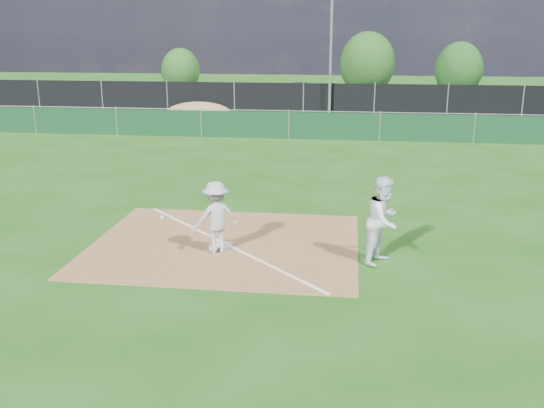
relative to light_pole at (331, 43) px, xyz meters
The scene contains 17 objects.
ground 13.40m from the light_pole, 96.74° to the right, with size 90.00×90.00×0.00m, color #1B4E10.
infield_dirt 22.11m from the light_pole, 93.95° to the right, with size 6.00×5.00×0.02m, color olive.
foul_line 22.11m from the light_pole, 93.95° to the right, with size 0.08×7.00×0.01m, color white.
green_fence 8.55m from the light_pole, 101.02° to the right, with size 44.00×0.05×1.20m, color black.
dirt_mound 8.46m from the light_pole, 147.13° to the right, with size 3.38×2.60×1.17m, color #A27B4E.
black_fence 3.46m from the light_pole, 168.69° to the left, with size 46.00×0.04×1.80m, color black.
parking_lot 6.80m from the light_pole, 105.80° to the left, with size 46.00×9.00×0.01m, color black.
light_pole is the anchor object (origin of this frame).
first_base 22.40m from the light_pole, 94.08° to the right, with size 0.37×0.37×0.08m, color silver.
play_at_first 22.53m from the light_pole, 94.03° to the right, with size 1.86×1.03×1.59m.
runner 22.64m from the light_pole, 84.91° to the right, with size 0.90×0.70×1.85m, color white.
car_left 9.29m from the light_pole, 150.77° to the left, with size 1.79×4.44×1.51m, color #B0B3B8.
car_mid 5.88m from the light_pole, 112.38° to the left, with size 1.51×4.32×1.42m, color #101932.
car_right 6.66m from the light_pole, 58.86° to the left, with size 1.97×4.85×1.41m, color black.
tree_left 16.06m from the light_pole, 136.99° to the left, with size 2.87×2.87×3.40m.
tree_mid 10.73m from the light_pole, 77.75° to the left, with size 3.89×3.89×4.62m.
tree_right 13.78m from the light_pole, 50.61° to the left, with size 3.31×3.31×3.93m.
Camera 1 is at (2.75, -11.73, 4.70)m, focal length 40.00 mm.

